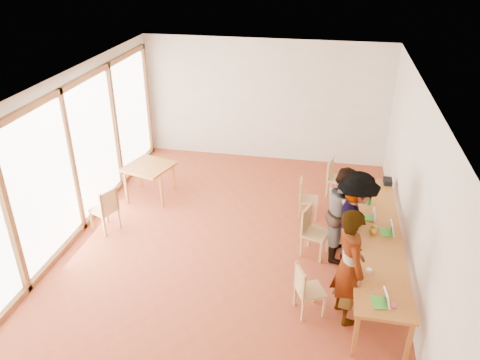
% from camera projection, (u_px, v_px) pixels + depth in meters
% --- Properties ---
extents(ground, '(8.00, 8.00, 0.00)m').
position_uv_depth(ground, '(231.00, 245.00, 8.63)').
color(ground, '#9A3C25').
rests_on(ground, ground).
extents(wall_back, '(6.00, 0.10, 3.00)m').
position_uv_depth(wall_back, '(265.00, 101.00, 11.43)').
color(wall_back, beige).
rests_on(wall_back, ground).
extents(wall_front, '(6.00, 0.10, 3.00)m').
position_uv_depth(wall_front, '(142.00, 356.00, 4.46)').
color(wall_front, beige).
rests_on(wall_front, ground).
extents(wall_right, '(0.10, 8.00, 3.00)m').
position_uv_depth(wall_right, '(415.00, 189.00, 7.43)').
color(wall_right, beige).
rests_on(wall_right, ground).
extents(window_wall, '(0.10, 8.00, 3.00)m').
position_uv_depth(window_wall, '(70.00, 159.00, 8.45)').
color(window_wall, white).
rests_on(window_wall, ground).
extents(ceiling, '(6.00, 8.00, 0.04)m').
position_uv_depth(ceiling, '(229.00, 85.00, 7.24)').
color(ceiling, white).
rests_on(ceiling, wall_back).
extents(communal_table, '(0.80, 4.00, 0.75)m').
position_uv_depth(communal_table, '(376.00, 235.00, 7.68)').
color(communal_table, '#AE6526').
rests_on(communal_table, ground).
extents(side_table, '(0.90, 0.90, 0.75)m').
position_uv_depth(side_table, '(149.00, 169.00, 9.96)').
color(side_table, '#AE6526').
rests_on(side_table, ground).
extents(chair_near, '(0.52, 0.52, 0.44)m').
position_uv_depth(chair_near, '(305.00, 285.00, 6.86)').
color(chair_near, tan).
rests_on(chair_near, ground).
extents(chair_mid, '(0.54, 0.54, 0.49)m').
position_uv_depth(chair_mid, '(311.00, 226.00, 8.19)').
color(chair_mid, tan).
rests_on(chair_mid, ground).
extents(chair_far, '(0.38, 0.38, 0.43)m').
position_uv_depth(chair_far, '(304.00, 194.00, 9.32)').
color(chair_far, tan).
rests_on(chair_far, ground).
extents(chair_empty, '(0.48, 0.48, 0.45)m').
position_uv_depth(chair_empty, '(334.00, 174.00, 10.09)').
color(chair_empty, tan).
rests_on(chair_empty, ground).
extents(chair_spare, '(0.56, 0.56, 0.48)m').
position_uv_depth(chair_spare, '(106.00, 206.00, 8.82)').
color(chair_spare, tan).
rests_on(chair_spare, ground).
extents(person_near, '(0.66, 0.79, 1.84)m').
position_uv_depth(person_near, '(349.00, 266.00, 6.61)').
color(person_near, gray).
rests_on(person_near, ground).
extents(person_mid, '(0.70, 0.87, 1.70)m').
position_uv_depth(person_mid, '(344.00, 213.00, 8.02)').
color(person_mid, gray).
rests_on(person_mid, ground).
extents(person_far, '(0.78, 1.23, 1.81)m').
position_uv_depth(person_far, '(354.00, 223.00, 7.63)').
color(person_far, gray).
rests_on(person_far, ground).
extents(laptop_near, '(0.25, 0.27, 0.21)m').
position_uv_depth(laptop_near, '(383.00, 300.00, 6.15)').
color(laptop_near, green).
rests_on(laptop_near, communal_table).
extents(laptop_mid, '(0.22, 0.26, 0.21)m').
position_uv_depth(laptop_mid, '(389.00, 230.00, 7.62)').
color(laptop_mid, green).
rests_on(laptop_mid, communal_table).
extents(laptop_far, '(0.22, 0.25, 0.19)m').
position_uv_depth(laptop_far, '(372.00, 216.00, 8.02)').
color(laptop_far, green).
rests_on(laptop_far, communal_table).
extents(yellow_mug, '(0.16, 0.16, 0.10)m').
position_uv_depth(yellow_mug, '(374.00, 230.00, 7.63)').
color(yellow_mug, gold).
rests_on(yellow_mug, communal_table).
extents(green_bottle, '(0.07, 0.07, 0.28)m').
position_uv_depth(green_bottle, '(370.00, 198.00, 8.41)').
color(green_bottle, '#146321').
rests_on(green_bottle, communal_table).
extents(clear_glass, '(0.07, 0.07, 0.09)m').
position_uv_depth(clear_glass, '(375.00, 229.00, 7.69)').
color(clear_glass, silver).
rests_on(clear_glass, communal_table).
extents(condiment_cup, '(0.08, 0.08, 0.06)m').
position_uv_depth(condiment_cup, '(369.00, 271.00, 6.74)').
color(condiment_cup, white).
rests_on(condiment_cup, communal_table).
extents(pink_phone, '(0.05, 0.10, 0.01)m').
position_uv_depth(pink_phone, '(394.00, 305.00, 6.14)').
color(pink_phone, '#EB3962').
rests_on(pink_phone, communal_table).
extents(black_pouch, '(0.16, 0.26, 0.09)m').
position_uv_depth(black_pouch, '(388.00, 181.00, 9.18)').
color(black_pouch, black).
rests_on(black_pouch, communal_table).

